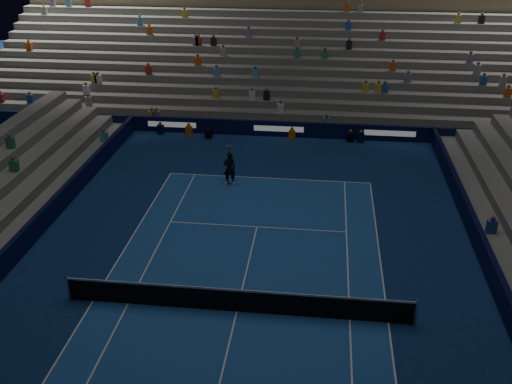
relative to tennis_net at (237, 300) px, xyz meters
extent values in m
plane|color=navy|center=(0.00, 0.00, -0.50)|extent=(90.00, 90.00, 0.00)
cube|color=#1A4C93|center=(0.00, 0.00, -0.50)|extent=(10.97, 23.77, 0.01)
cube|color=black|center=(0.00, 18.50, 0.00)|extent=(44.00, 0.25, 1.00)
cube|color=#62625D|center=(0.00, 19.50, -0.25)|extent=(44.00, 1.00, 0.50)
cube|color=#62625D|center=(0.00, 20.50, 0.00)|extent=(44.00, 1.00, 1.00)
cube|color=#62625D|center=(0.00, 21.50, 0.25)|extent=(44.00, 1.00, 1.50)
cube|color=#62625D|center=(0.00, 22.50, 0.50)|extent=(44.00, 1.00, 2.00)
cube|color=#62625D|center=(0.00, 23.50, 0.75)|extent=(44.00, 1.00, 2.50)
cube|color=#62625D|center=(0.00, 24.50, 1.00)|extent=(44.00, 1.00, 3.00)
cube|color=#62625D|center=(0.00, 25.50, 1.25)|extent=(44.00, 1.00, 3.50)
cube|color=#62625D|center=(0.00, 26.50, 1.50)|extent=(44.00, 1.00, 4.00)
cube|color=#62625D|center=(0.00, 27.50, 1.75)|extent=(44.00, 1.00, 4.50)
cube|color=#62625D|center=(0.00, 28.50, 2.00)|extent=(44.00, 1.00, 5.00)
cube|color=#62625D|center=(0.00, 29.50, 2.25)|extent=(44.00, 1.00, 5.50)
cube|color=#62625D|center=(0.00, 30.50, 2.50)|extent=(44.00, 1.00, 6.00)
cylinder|color=#B2B2B7|center=(-6.40, 0.00, 0.05)|extent=(0.10, 0.10, 1.10)
cylinder|color=#B2B2B7|center=(6.40, 0.00, 0.05)|extent=(0.10, 0.10, 1.10)
cube|color=black|center=(0.00, 0.00, -0.05)|extent=(12.80, 0.03, 0.90)
cube|color=white|center=(0.00, 0.00, 0.44)|extent=(12.80, 0.04, 0.08)
imported|color=black|center=(-2.00, 10.92, 0.41)|extent=(0.77, 0.63, 1.82)
cube|color=black|center=(-4.44, 17.74, -0.23)|extent=(0.43, 0.51, 0.54)
cylinder|color=black|center=(-4.44, 17.31, -0.07)|extent=(0.17, 0.36, 0.16)
camera|label=1|loc=(2.79, -17.50, 12.97)|focal=41.66mm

